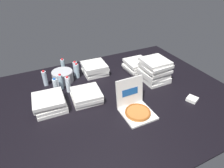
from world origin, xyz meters
TOP-DOWN VIEW (x-y plane):
  - ground_plane at (0.00, 0.00)m, footprint 3.20×2.40m
  - open_pizza_box at (0.12, -0.36)m, footprint 0.35×0.41m
  - pizza_stack_right_mid at (0.02, 0.69)m, footprint 0.39×0.38m
  - pizza_stack_left_mid at (0.73, 0.11)m, footprint 0.39×0.39m
  - pizza_stack_left_near at (-0.77, 0.13)m, footprint 0.39×0.39m
  - pizza_stack_right_near at (0.67, 0.49)m, footprint 0.39×0.38m
  - pizza_stack_left_far at (-0.32, 0.11)m, footprint 0.38×0.39m
  - ice_bucket at (-0.49, 0.67)m, footprint 0.30×0.30m
  - water_bottle_0 at (-0.55, 0.49)m, footprint 0.06×0.06m
  - water_bottle_1 at (-0.42, 0.94)m, footprint 0.06×0.06m
  - water_bottle_2 at (-0.27, 0.69)m, footprint 0.06×0.06m
  - water_bottle_3 at (-0.64, 0.41)m, footprint 0.06×0.06m
  - water_bottle_4 at (-0.74, 0.68)m, footprint 0.06×0.06m
  - water_bottle_5 at (-0.27, 0.77)m, footprint 0.06×0.06m
  - water_bottle_6 at (-0.48, 0.38)m, footprint 0.06×0.06m
  - napkin_pile at (0.88, -0.50)m, footprint 0.16×0.16m

SIDE VIEW (x-z plane):
  - ground_plane at x=0.00m, z-range -0.02..0.00m
  - napkin_pile at x=0.88m, z-range 0.00..0.04m
  - pizza_stack_left_far at x=-0.32m, z-range 0.00..0.13m
  - open_pizza_box at x=0.12m, z-range -0.11..0.26m
  - ice_bucket at x=-0.49m, z-range 0.00..0.16m
  - pizza_stack_right_mid at x=0.02m, z-range 0.00..0.17m
  - pizza_stack_right_near at x=0.67m, z-range 0.00..0.17m
  - pizza_stack_left_near at x=-0.77m, z-range 0.00..0.17m
  - water_bottle_0 at x=-0.55m, z-range -0.01..0.23m
  - water_bottle_1 at x=-0.42m, z-range -0.01..0.23m
  - water_bottle_2 at x=-0.27m, z-range -0.01..0.23m
  - water_bottle_3 at x=-0.64m, z-range -0.01..0.23m
  - water_bottle_4 at x=-0.74m, z-range -0.01..0.23m
  - water_bottle_5 at x=-0.27m, z-range -0.01..0.23m
  - water_bottle_6 at x=-0.48m, z-range -0.01..0.23m
  - pizza_stack_left_mid at x=0.73m, z-range 0.00..0.33m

